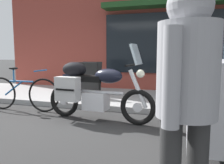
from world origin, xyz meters
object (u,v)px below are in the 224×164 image
object	(u,v)px
touring_motorcycle	(91,88)
parked_bicycle	(22,93)
pedestrian_walking	(187,83)
sandwich_board_sign	(90,79)

from	to	relation	value
touring_motorcycle	parked_bicycle	distance (m)	1.74
pedestrian_walking	sandwich_board_sign	distance (m)	4.75
parked_bicycle	pedestrian_walking	bearing A→B (deg)	-37.81
touring_motorcycle	sandwich_board_sign	distance (m)	1.88
parked_bicycle	pedestrian_walking	xyz separation A→B (m)	(3.34, -2.59, 0.65)
touring_motorcycle	pedestrian_walking	distance (m)	2.90
parked_bicycle	sandwich_board_sign	size ratio (longest dim) A/B	1.96
pedestrian_walking	parked_bicycle	bearing A→B (deg)	142.19
pedestrian_walking	sandwich_board_sign	size ratio (longest dim) A/B	1.84
sandwich_board_sign	touring_motorcycle	bearing A→B (deg)	-66.63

